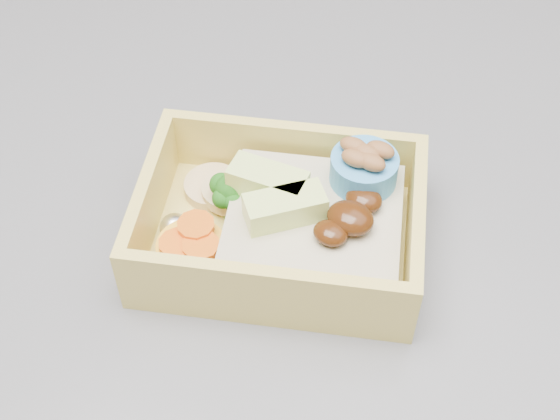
% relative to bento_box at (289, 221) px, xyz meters
% --- Properties ---
extents(bento_box, '(0.19, 0.16, 0.06)m').
position_rel_bento_box_xyz_m(bento_box, '(0.00, 0.00, 0.00)').
color(bento_box, '#D9C159').
rests_on(bento_box, island).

